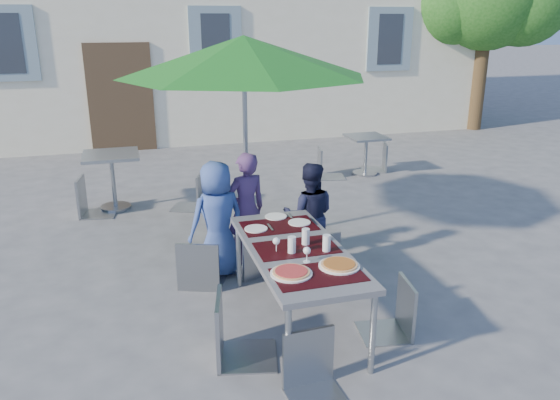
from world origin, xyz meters
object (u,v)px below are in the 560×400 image
object	(u,v)px
cafe_table_0	(112,169)
dining_table	(296,254)
pizza_near_left	(291,272)
bg_chair_r_1	(380,141)
child_2	(309,216)
chair_5	(314,330)
child_0	(217,219)
child_1	(246,210)
chair_3	(232,290)
cafe_table_1	(366,149)
bg_chair_l_1	(326,144)
bg_chair_l_0	(87,173)
chair_2	(319,227)
chair_4	(398,277)
chair_0	(199,235)
chair_1	(255,221)
pizza_near_right	(339,265)
patio_umbrella	(244,58)
bg_chair_r_0	(193,169)

from	to	relation	value
cafe_table_0	dining_table	bearing A→B (deg)	-67.46
pizza_near_left	bg_chair_r_1	size ratio (longest dim) A/B	0.35
child_2	chair_5	bearing A→B (deg)	88.98
child_0	child_1	distance (m)	0.40
chair_3	bg_chair_r_1	distance (m)	6.24
cafe_table_1	bg_chair_l_1	xyz separation A→B (m)	(-0.75, 0.00, 0.14)
cafe_table_1	bg_chair_r_1	bearing A→B (deg)	25.05
bg_chair_l_0	chair_2	bearing A→B (deg)	-47.20
chair_4	cafe_table_1	xyz separation A→B (m)	(1.95, 4.84, -0.09)
chair_0	child_1	bearing A→B (deg)	35.98
pizza_near_left	child_0	size ratio (longest dim) A/B	0.26
child_2	chair_1	distance (m)	0.62
chair_5	cafe_table_1	xyz separation A→B (m)	(2.91, 5.42, -0.08)
chair_5	dining_table	bearing A→B (deg)	79.60
cafe_table_0	cafe_table_1	world-z (taller)	cafe_table_0
cafe_table_0	bg_chair_l_1	size ratio (longest dim) A/B	0.82
child_0	chair_0	distance (m)	0.35
child_0	chair_4	size ratio (longest dim) A/B	1.35
pizza_near_right	child_2	xyz separation A→B (m)	(0.31, 1.61, -0.17)
pizza_near_right	pizza_near_left	bearing A→B (deg)	-176.91
child_1	chair_0	world-z (taller)	child_1
child_0	bg_chair_l_1	distance (m)	4.07
pizza_near_right	chair_4	world-z (taller)	chair_4
pizza_near_left	patio_umbrella	distance (m)	2.90
pizza_near_left	patio_umbrella	bearing A→B (deg)	85.10
dining_table	cafe_table_0	world-z (taller)	cafe_table_0
dining_table	chair_4	size ratio (longest dim) A/B	1.97
bg_chair_r_1	pizza_near_left	bearing A→B (deg)	-122.80
patio_umbrella	bg_chair_r_1	distance (m)	4.37
chair_0	dining_table	bearing A→B (deg)	-53.09
pizza_near_right	chair_4	size ratio (longest dim) A/B	0.36
cafe_table_1	dining_table	bearing A→B (deg)	-121.55
pizza_near_left	chair_3	bearing A→B (deg)	165.59
pizza_near_right	bg_chair_r_1	world-z (taller)	bg_chair_r_1
child_0	chair_0	size ratio (longest dim) A/B	1.28
child_2	chair_0	xyz separation A→B (m)	(-1.24, -0.18, -0.02)
patio_umbrella	cafe_table_0	bearing A→B (deg)	131.96
child_2	patio_umbrella	bearing A→B (deg)	-42.62
chair_5	chair_3	bearing A→B (deg)	128.49
chair_4	child_1	bearing A→B (deg)	117.27
dining_table	bg_chair_r_1	world-z (taller)	bg_chair_r_1
bg_chair_r_0	bg_chair_r_1	size ratio (longest dim) A/B	1.06
child_0	bg_chair_r_0	distance (m)	2.24
chair_0	bg_chair_l_1	bearing A→B (deg)	52.20
child_1	chair_4	world-z (taller)	child_1
bg_chair_l_0	chair_1	bearing A→B (deg)	-53.90
pizza_near_right	child_1	xyz separation A→B (m)	(-0.35, 1.86, -0.12)
bg_chair_l_0	child_1	bearing A→B (deg)	-51.21
pizza_near_right	child_0	distance (m)	1.82
bg_chair_r_0	bg_chair_l_1	world-z (taller)	bg_chair_l_1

